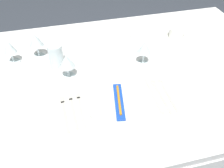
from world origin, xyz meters
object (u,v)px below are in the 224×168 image
Objects in this scene: coffee_cup_left at (177,33)px; drink_tumbler at (56,58)px; fork_salad at (64,112)px; wine_glass_far at (67,62)px; fork_outer at (80,107)px; napkin_folded at (136,29)px; dinner_knife at (154,96)px; fork_inner at (73,109)px; toothbrush_package at (119,101)px; wine_glass_centre at (9,48)px; wine_glass_right at (144,48)px; dinner_plate at (119,104)px; spoon_soup at (158,92)px; spoon_dessert at (165,91)px; wine_glass_left at (36,41)px.

drink_tumbler is (-0.70, -0.10, 0.01)m from coffee_cup_left.
wine_glass_far is at bearing 78.66° from fork_salad.
napkin_folded is at bearing 49.62° from fork_outer.
fork_inner is at bearing 178.48° from dinner_knife.
dinner_knife is 1.79× the size of wine_glass_far.
fork_outer is 0.92× the size of dinner_knife.
wine_glass_centre is at bearing 136.19° from toothbrush_package.
dinner_plate is at bearing -127.87° from wine_glass_right.
wine_glass_right is at bearing 30.36° from fork_inner.
spoon_soup is (0.39, 0.01, 0.00)m from fork_inner.
spoon_dessert is (0.46, 0.02, -0.00)m from fork_salad.
spoon_soup is 0.24m from wine_glass_right.
fork_inner and dinner_knife have the same top height.
dinner_knife is 0.06m from spoon_dessert.
wine_glass_right is at bearing -98.57° from napkin_folded.
dinner_plate is 0.56m from wine_glass_left.
wine_glass_left reaches higher than dinner_plate.
fork_outer is 1.02× the size of fork_salad.
wine_glass_right reaches higher than fork_inner.
toothbrush_package is 0.63m from wine_glass_centre.
wine_glass_left and napkin_folded have the same top height.
spoon_soup is 1.77× the size of drink_tumbler.
spoon_soup is (0.36, 0.01, 0.00)m from fork_outer.
napkin_folded is at bearing 167.78° from coffee_cup_left.
spoon_soup reaches higher than fork_salad.
spoon_soup and spoon_dessert have the same top height.
wine_glass_left is (-0.32, 0.45, 0.09)m from dinner_plate.
drink_tumbler reaches higher than toothbrush_package.
toothbrush_package is at bearing -56.07° from drink_tumbler.
fork_salad is at bearing -101.34° from wine_glass_far.
dinner_knife is 1.83× the size of drink_tumbler.
fork_inner is 0.49m from wine_glass_centre.
wine_glass_centre is at bearing 146.04° from dinner_knife.
fork_salad is (-0.23, 0.02, -0.01)m from dinner_plate.
wine_glass_left is (-0.49, 0.44, 0.10)m from dinner_knife.
toothbrush_package is 1.01× the size of fork_outer.
spoon_dessert is at bearing -30.42° from wine_glass_centre.
toothbrush_package is 0.55m from napkin_folded.
drink_tumbler is at bearing -171.86° from coffee_cup_left.
fork_outer is at bearing 178.41° from dinner_knife.
wine_glass_centre is 0.13m from wine_glass_left.
drink_tumbler is (-0.43, 0.31, 0.05)m from spoon_soup.
coffee_cup_left is (0.30, 0.43, 0.04)m from dinner_knife.
drink_tumbler is at bearing 123.93° from dinner_plate.
dinner_knife is at bearing -33.96° from wine_glass_centre.
napkin_folded is at bearing 81.78° from dinner_knife.
spoon_dessert is 1.66× the size of wine_glass_far.
toothbrush_package is 0.17m from fork_outer.
spoon_soup is 1.60× the size of wine_glass_left.
wine_glass_centre reaches higher than spoon_dessert.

